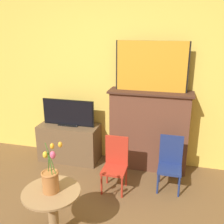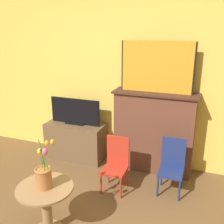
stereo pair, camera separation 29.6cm
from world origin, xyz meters
name	(u,v)px [view 1 (the left image)]	position (x,y,z in m)	size (l,w,h in m)	color
wall_back	(121,71)	(0.00, 2.13, 1.35)	(8.00, 0.06, 2.70)	#EAC651
fireplace_mantel	(149,129)	(0.45, 1.94, 0.58)	(1.13, 0.36, 1.13)	brown
painting	(151,67)	(0.44, 1.95, 1.46)	(0.95, 0.03, 0.65)	black
tv_stand	(70,142)	(-0.74, 1.87, 0.28)	(0.89, 0.42, 0.56)	brown
tv_monitor	(68,113)	(-0.74, 1.88, 0.74)	(0.79, 0.12, 0.39)	black
chair_red	(115,162)	(0.12, 1.31, 0.36)	(0.29, 0.29, 0.68)	#B22D1E
chair_blue	(170,161)	(0.78, 1.49, 0.36)	(0.29, 0.29, 0.68)	navy
side_table	(53,207)	(-0.26, 0.36, 0.34)	(0.54, 0.54, 0.52)	#99754C
vase_tulips	(51,178)	(-0.26, 0.36, 0.65)	(0.22, 0.22, 0.50)	#AD6B38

